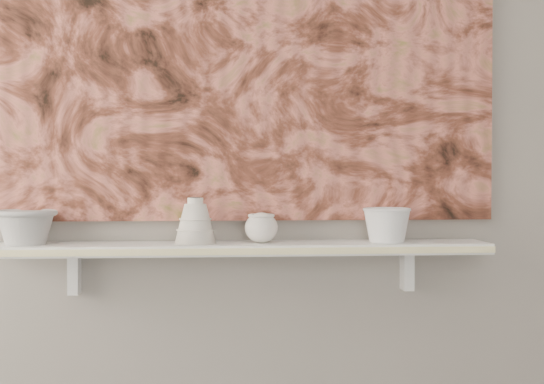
{
  "coord_description": "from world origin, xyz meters",
  "views": [
    {
      "loc": [
        -0.1,
        -0.65,
        1.12
      ],
      "look_at": [
        0.08,
        1.49,
        1.08
      ],
      "focal_mm": 50.0,
      "sensor_mm": 36.0,
      "label": 1
    }
  ],
  "objects": [
    {
      "name": "bell_vessel",
      "position": [
        -0.14,
        1.51,
        1.0
      ],
      "size": [
        0.13,
        0.13,
        0.13
      ],
      "primitive_type": null,
      "rotation": [
        0.0,
        0.0,
        0.11
      ],
      "color": "silver",
      "rests_on": "shelf"
    },
    {
      "name": "bracket_left",
      "position": [
        -0.49,
        1.57,
        0.84
      ],
      "size": [
        0.03,
        0.06,
        0.12
      ],
      "primitive_type": "cube",
      "color": "white",
      "rests_on": "wall_back"
    },
    {
      "name": "painting",
      "position": [
        0.0,
        1.59,
        1.54
      ],
      "size": [
        1.5,
        0.02,
        1.1
      ],
      "primitive_type": "cube",
      "color": "brown",
      "rests_on": "wall_back"
    },
    {
      "name": "shelf",
      "position": [
        0.0,
        1.51,
        0.92
      ],
      "size": [
        1.4,
        0.18,
        0.03
      ],
      "primitive_type": "cube",
      "color": "white",
      "rests_on": "wall_back"
    },
    {
      "name": "house_motif",
      "position": [
        0.45,
        1.57,
        1.23
      ],
      "size": [
        0.09,
        0.0,
        0.08
      ],
      "primitive_type": "cube",
      "color": "black",
      "rests_on": "painting"
    },
    {
      "name": "bowl_grey",
      "position": [
        -0.61,
        1.51,
        0.98
      ],
      "size": [
        0.22,
        0.22,
        0.1
      ],
      "primitive_type": null,
      "rotation": [
        0.0,
        0.0,
        0.34
      ],
      "color": "#9C9C99",
      "rests_on": "shelf"
    },
    {
      "name": "cup_cream",
      "position": [
        0.05,
        1.51,
        0.97
      ],
      "size": [
        0.12,
        0.12,
        0.09
      ],
      "primitive_type": null,
      "rotation": [
        0.0,
        0.0,
        -0.34
      ],
      "color": "silver",
      "rests_on": "shelf"
    },
    {
      "name": "bracket_right",
      "position": [
        0.49,
        1.57,
        0.84
      ],
      "size": [
        0.03,
        0.06,
        0.12
      ],
      "primitive_type": "cube",
      "color": "white",
      "rests_on": "wall_back"
    },
    {
      "name": "bowl_white",
      "position": [
        0.41,
        1.51,
        0.98
      ],
      "size": [
        0.17,
        0.17,
        0.1
      ],
      "primitive_type": null,
      "rotation": [
        0.0,
        0.0,
        0.23
      ],
      "color": "white",
      "rests_on": "shelf"
    },
    {
      "name": "shelf_stripe",
      "position": [
        0.0,
        1.41,
        0.92
      ],
      "size": [
        1.4,
        0.01,
        0.02
      ],
      "primitive_type": "cube",
      "color": "beige",
      "rests_on": "shelf"
    },
    {
      "name": "wall_back",
      "position": [
        0.0,
        1.6,
        1.35
      ],
      "size": [
        3.6,
        0.0,
        3.6
      ],
      "primitive_type": "plane",
      "rotation": [
        1.57,
        0.0,
        0.0
      ],
      "color": "gray",
      "rests_on": "floor"
    }
  ]
}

